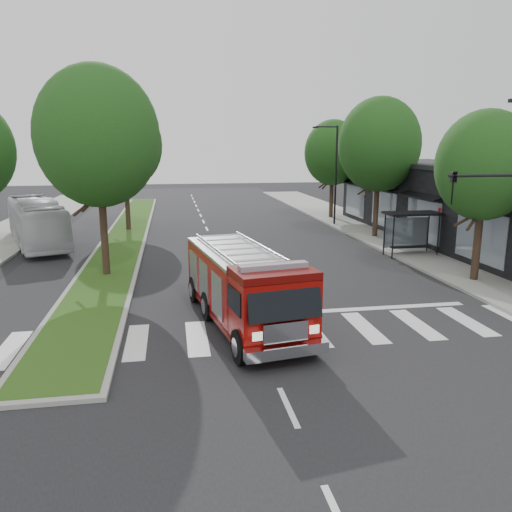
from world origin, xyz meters
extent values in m
plane|color=black|center=(0.00, 0.00, 0.00)|extent=(140.00, 140.00, 0.00)
cube|color=gray|center=(12.50, 10.00, 0.07)|extent=(5.00, 80.00, 0.15)
cube|color=gray|center=(-6.00, 18.00, 0.07)|extent=(3.00, 50.00, 0.14)
cube|color=#2A4A15|center=(-6.00, 18.00, 0.14)|extent=(2.60, 49.50, 0.02)
cube|color=black|center=(17.00, 10.00, 2.50)|extent=(8.00, 30.00, 5.00)
cylinder|color=black|center=(9.80, 7.40, 1.25)|extent=(0.08, 0.08, 2.50)
cylinder|color=black|center=(12.60, 7.40, 1.25)|extent=(0.08, 0.08, 2.50)
cylinder|color=black|center=(9.80, 8.60, 1.25)|extent=(0.08, 0.08, 2.50)
cylinder|color=black|center=(12.60, 8.60, 1.25)|extent=(0.08, 0.08, 2.50)
cube|color=black|center=(11.20, 8.00, 2.55)|extent=(3.20, 1.60, 0.12)
cube|color=#8C99A5|center=(11.20, 8.70, 1.30)|extent=(2.80, 0.04, 1.80)
cube|color=black|center=(11.20, 8.00, 0.55)|extent=(2.40, 0.40, 0.08)
cylinder|color=black|center=(11.50, 2.00, 1.87)|extent=(0.36, 0.36, 3.74)
ellipsoid|color=black|center=(11.50, 2.00, 5.53)|extent=(4.40, 4.40, 5.06)
cylinder|color=black|center=(11.50, 14.00, 2.20)|extent=(0.36, 0.36, 4.40)
ellipsoid|color=black|center=(11.50, 14.00, 6.50)|extent=(5.60, 5.60, 6.44)
cylinder|color=black|center=(11.50, 24.00, 1.98)|extent=(0.36, 0.36, 3.96)
ellipsoid|color=black|center=(11.50, 24.00, 5.85)|extent=(5.00, 5.00, 5.75)
cylinder|color=black|center=(-6.00, 6.00, 2.31)|extent=(0.36, 0.36, 4.62)
ellipsoid|color=black|center=(-6.00, 6.00, 6.83)|extent=(5.80, 5.80, 6.67)
cylinder|color=black|center=(-6.00, 20.00, 2.20)|extent=(0.36, 0.36, 4.40)
ellipsoid|color=black|center=(-6.00, 20.00, 6.50)|extent=(5.60, 5.60, 6.44)
cylinder|color=black|center=(8.50, -3.50, 5.40)|extent=(4.00, 0.10, 0.10)
imported|color=black|center=(6.70, -3.50, 5.00)|extent=(0.18, 0.22, 1.10)
cylinder|color=black|center=(10.50, 20.00, 4.00)|extent=(0.16, 0.16, 8.00)
cylinder|color=black|center=(9.60, 20.00, 7.90)|extent=(1.80, 0.10, 0.10)
cube|color=black|center=(8.70, 20.00, 7.85)|extent=(0.45, 0.20, 0.12)
cube|color=#540604|center=(-0.22, -1.81, 0.49)|extent=(3.74, 8.53, 0.25)
cube|color=maroon|center=(-0.35, -1.03, 1.52)|extent=(3.43, 6.59, 1.96)
cube|color=maroon|center=(0.26, -4.81, 1.52)|extent=(2.70, 2.14, 2.06)
cube|color=#B2B2B7|center=(-0.35, -1.03, 2.55)|extent=(3.43, 6.59, 0.12)
cylinder|color=#B2B2B7|center=(-1.22, -1.17, 2.75)|extent=(1.04, 5.82, 0.10)
cylinder|color=#B2B2B7|center=(0.52, -0.89, 2.75)|extent=(1.04, 5.82, 0.10)
cube|color=silver|center=(0.44, -5.92, 0.59)|extent=(2.57, 0.75, 0.34)
cube|color=#8C99A5|center=(0.26, -4.81, 2.84)|extent=(2.18, 0.68, 0.18)
cylinder|color=black|center=(-0.80, -5.28, 0.54)|extent=(0.51, 1.12, 1.08)
cylinder|color=black|center=(1.42, -4.92, 0.54)|extent=(0.51, 1.12, 1.08)
cylinder|color=black|center=(-1.46, -1.21, 0.54)|extent=(0.51, 1.12, 1.08)
cylinder|color=black|center=(0.76, -0.85, 0.54)|extent=(0.51, 1.12, 1.08)
cylinder|color=black|center=(-1.84, 1.11, 0.54)|extent=(0.51, 1.12, 1.08)
cylinder|color=black|center=(0.39, 1.47, 0.54)|extent=(0.51, 1.12, 1.08)
imported|color=silver|center=(-11.44, 15.26, 1.53)|extent=(6.21, 11.21, 3.06)
camera|label=1|loc=(-2.69, -19.05, 6.36)|focal=35.00mm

